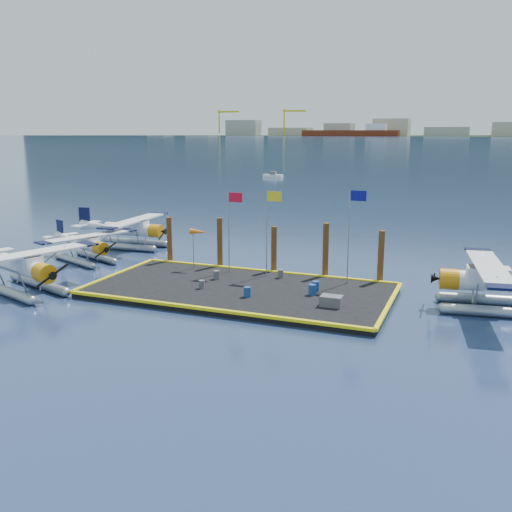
{
  "coord_description": "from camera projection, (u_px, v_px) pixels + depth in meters",
  "views": [
    {
      "loc": [
        14.63,
        -34.24,
        10.93
      ],
      "look_at": [
        0.38,
        2.0,
        2.23
      ],
      "focal_mm": 40.0,
      "sensor_mm": 36.0,
      "label": 1
    }
  ],
  "objects": [
    {
      "name": "ground",
      "position": [
        240.0,
        294.0,
        38.7
      ],
      "size": [
        4000.0,
        4000.0,
        0.0
      ],
      "primitive_type": "plane",
      "color": "#1A2B4E",
      "rests_on": "ground"
    },
    {
      "name": "dock",
      "position": [
        240.0,
        291.0,
        38.66
      ],
      "size": [
        20.0,
        10.0,
        0.4
      ],
      "primitive_type": "cube",
      "color": "black",
      "rests_on": "ground"
    },
    {
      "name": "dock_bumpers",
      "position": [
        240.0,
        287.0,
        38.6
      ],
      "size": [
        20.25,
        10.25,
        0.18
      ],
      "primitive_type": null,
      "color": "yellow",
      "rests_on": "dock"
    },
    {
      "name": "seaplane_a",
      "position": [
        24.0,
        270.0,
        38.53
      ],
      "size": [
        9.74,
        10.4,
        3.73
      ],
      "rotation": [
        0.0,
        0.0,
        -1.89
      ],
      "color": "gray",
      "rests_on": "ground"
    },
    {
      "name": "seaplane_b",
      "position": [
        87.0,
        246.0,
        47.48
      ],
      "size": [
        8.11,
        8.56,
        3.11
      ],
      "rotation": [
        0.0,
        0.0,
        -1.96
      ],
      "color": "gray",
      "rests_on": "ground"
    },
    {
      "name": "seaplane_c",
      "position": [
        132.0,
        231.0,
        53.22
      ],
      "size": [
        9.21,
        10.14,
        3.61
      ],
      "rotation": [
        0.0,
        0.0,
        -1.53
      ],
      "color": "gray",
      "rests_on": "ground"
    },
    {
      "name": "seaplane_d",
      "position": [
        495.0,
        285.0,
        34.67
      ],
      "size": [
        9.78,
        10.76,
        3.8
      ],
      "rotation": [
        0.0,
        0.0,
        1.71
      ],
      "color": "gray",
      "rests_on": "ground"
    },
    {
      "name": "drum_0",
      "position": [
        216.0,
        275.0,
        40.82
      ],
      "size": [
        0.44,
        0.44,
        0.62
      ],
      "primitive_type": "cylinder",
      "color": "#4F4F53",
      "rests_on": "dock"
    },
    {
      "name": "drum_1",
      "position": [
        247.0,
        292.0,
        36.51
      ],
      "size": [
        0.46,
        0.46,
        0.65
      ],
      "primitive_type": "cylinder",
      "color": "navy",
      "rests_on": "dock"
    },
    {
      "name": "drum_2",
      "position": [
        312.0,
        290.0,
        36.93
      ],
      "size": [
        0.49,
        0.49,
        0.69
      ],
      "primitive_type": "cylinder",
      "color": "navy",
      "rests_on": "dock"
    },
    {
      "name": "drum_3",
      "position": [
        202.0,
        284.0,
        38.44
      ],
      "size": [
        0.39,
        0.39,
        0.56
      ],
      "primitive_type": "cylinder",
      "color": "#4F4F53",
      "rests_on": "dock"
    },
    {
      "name": "drum_4",
      "position": [
        316.0,
        286.0,
        37.82
      ],
      "size": [
        0.47,
        0.47,
        0.66
      ],
      "primitive_type": "cylinder",
      "color": "navy",
      "rests_on": "dock"
    },
    {
      "name": "drum_5",
      "position": [
        280.0,
        274.0,
        41.14
      ],
      "size": [
        0.43,
        0.43,
        0.61
      ],
      "primitive_type": "cylinder",
      "color": "#4F4F53",
      "rests_on": "dock"
    },
    {
      "name": "crate",
      "position": [
        331.0,
        301.0,
        34.57
      ],
      "size": [
        1.3,
        0.87,
        0.65
      ],
      "primitive_type": "cube",
      "color": "#4F4F53",
      "rests_on": "dock"
    },
    {
      "name": "flagpole_red",
      "position": [
        231.0,
        220.0,
        42.01
      ],
      "size": [
        1.14,
        0.08,
        6.0
      ],
      "color": "gray",
      "rests_on": "dock"
    },
    {
      "name": "flagpole_yellow",
      "position": [
        269.0,
        220.0,
        40.92
      ],
      "size": [
        1.14,
        0.08,
        6.2
      ],
      "color": "gray",
      "rests_on": "dock"
    },
    {
      "name": "flagpole_blue",
      "position": [
        352.0,
        223.0,
        38.74
      ],
      "size": [
        1.14,
        0.08,
        6.5
      ],
      "color": "gray",
      "rests_on": "dock"
    },
    {
      "name": "windsock",
      "position": [
        198.0,
        233.0,
        43.24
      ],
      "size": [
        1.4,
        0.44,
        3.12
      ],
      "color": "gray",
      "rests_on": "dock"
    },
    {
      "name": "piling_0",
      "position": [
        170.0,
        242.0,
        46.21
      ],
      "size": [
        0.44,
        0.44,
        4.0
      ],
      "primitive_type": "cylinder",
      "color": "#4F2E16",
      "rests_on": "ground"
    },
    {
      "name": "piling_1",
      "position": [
        220.0,
        244.0,
        44.58
      ],
      "size": [
        0.44,
        0.44,
        4.2
      ],
      "primitive_type": "cylinder",
      "color": "#4F2E16",
      "rests_on": "ground"
    },
    {
      "name": "piling_2",
      "position": [
        274.0,
        251.0,
        43.01
      ],
      "size": [
        0.44,
        0.44,
        3.8
      ],
      "primitive_type": "cylinder",
      "color": "#4F2E16",
      "rests_on": "ground"
    },
    {
      "name": "piling_3",
      "position": [
        326.0,
        252.0,
        41.53
      ],
      "size": [
        0.44,
        0.44,
        4.3
      ],
      "primitive_type": "cylinder",
      "color": "#4F2E16",
      "rests_on": "ground"
    },
    {
      "name": "piling_4",
      "position": [
        381.0,
        259.0,
        40.14
      ],
      "size": [
        0.44,
        0.44,
        4.0
      ],
      "primitive_type": "cylinder",
      "color": "#4F2E16",
      "rests_on": "ground"
    }
  ]
}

